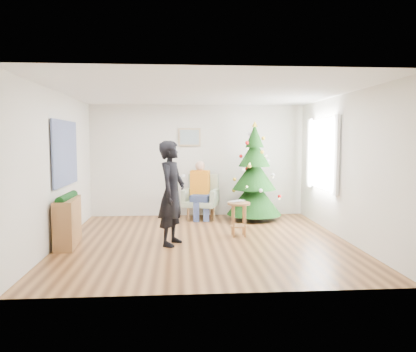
{
  "coord_description": "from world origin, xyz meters",
  "views": [
    {
      "loc": [
        -0.46,
        -7.04,
        1.77
      ],
      "look_at": [
        0.1,
        0.6,
        1.1
      ],
      "focal_mm": 35.0,
      "sensor_mm": 36.0,
      "label": 1
    }
  ],
  "objects": [
    {
      "name": "console",
      "position": [
        -2.33,
        -0.16,
        0.4
      ],
      "size": [
        0.38,
        1.02,
        0.8
      ],
      "primitive_type": "cube",
      "rotation": [
        0.0,
        0.0,
        0.08
      ],
      "color": "brown",
      "rests_on": "floor"
    },
    {
      "name": "standing_man",
      "position": [
        -0.58,
        -0.22,
        0.89
      ],
      "size": [
        0.62,
        0.75,
        1.77
      ],
      "primitive_type": "imported",
      "rotation": [
        0.0,
        0.0,
        1.22
      ],
      "color": "black",
      "rests_on": "floor"
    },
    {
      "name": "stool",
      "position": [
        0.65,
        0.3,
        0.32
      ],
      "size": [
        0.42,
        0.42,
        0.63
      ],
      "rotation": [
        0.0,
        0.0,
        0.33
      ],
      "color": "brown",
      "rests_on": "floor"
    },
    {
      "name": "garland",
      "position": [
        -2.33,
        -0.16,
        0.82
      ],
      "size": [
        0.14,
        0.9,
        0.14
      ],
      "primitive_type": "cylinder",
      "rotation": [
        1.57,
        0.0,
        0.0
      ],
      "color": "black",
      "rests_on": "console"
    },
    {
      "name": "wall_back",
      "position": [
        0.0,
        2.5,
        1.3
      ],
      "size": [
        5.0,
        0.0,
        5.0
      ],
      "primitive_type": "plane",
      "rotation": [
        1.57,
        0.0,
        0.0
      ],
      "color": "silver",
      "rests_on": "floor"
    },
    {
      "name": "laptop",
      "position": [
        0.65,
        0.3,
        0.65
      ],
      "size": [
        0.41,
        0.39,
        0.03
      ],
      "primitive_type": "imported",
      "rotation": [
        0.0,
        0.0,
        0.68
      ],
      "color": "silver",
      "rests_on": "stool"
    },
    {
      "name": "framed_picture",
      "position": [
        -0.2,
        2.46,
        1.85
      ],
      "size": [
        0.52,
        0.05,
        0.42
      ],
      "color": "tan",
      "rests_on": "wall_back"
    },
    {
      "name": "curtains",
      "position": [
        2.44,
        1.0,
        1.5
      ],
      "size": [
        0.05,
        1.75,
        1.5
      ],
      "color": "white",
      "rests_on": "wall_right"
    },
    {
      "name": "seated_person",
      "position": [
        0.03,
        2.01,
        0.67
      ],
      "size": [
        0.51,
        0.66,
        1.31
      ],
      "rotation": [
        0.0,
        0.0,
        -0.31
      ],
      "color": "navy",
      "rests_on": "armchair"
    },
    {
      "name": "window_panel",
      "position": [
        2.47,
        1.0,
        1.5
      ],
      "size": [
        0.04,
        1.3,
        1.4
      ],
      "primitive_type": "cube",
      "color": "white",
      "rests_on": "wall_right"
    },
    {
      "name": "wall_right",
      "position": [
        2.5,
        0.0,
        1.3
      ],
      "size": [
        0.0,
        5.0,
        5.0
      ],
      "primitive_type": "plane",
      "rotation": [
        1.57,
        0.0,
        -1.57
      ],
      "color": "silver",
      "rests_on": "floor"
    },
    {
      "name": "wall_front",
      "position": [
        0.0,
        -2.5,
        1.3
      ],
      "size": [
        5.0,
        0.0,
        5.0
      ],
      "primitive_type": "plane",
      "rotation": [
        -1.57,
        0.0,
        0.0
      ],
      "color": "silver",
      "rests_on": "floor"
    },
    {
      "name": "christmas_tree",
      "position": [
        1.23,
        1.87,
        0.99
      ],
      "size": [
        1.22,
        1.22,
        2.21
      ],
      "rotation": [
        0.0,
        0.0,
        -0.36
      ],
      "color": "#3F2816",
      "rests_on": "floor"
    },
    {
      "name": "armchair",
      "position": [
        0.05,
        2.06,
        0.37
      ],
      "size": [
        0.89,
        0.86,
        1.0
      ],
      "rotation": [
        0.0,
        0.0,
        -0.31
      ],
      "color": "#97A686",
      "rests_on": "floor"
    },
    {
      "name": "ceiling",
      "position": [
        0.0,
        0.0,
        2.6
      ],
      "size": [
        5.0,
        5.0,
        0.0
      ],
      "primitive_type": "plane",
      "rotation": [
        3.14,
        0.0,
        0.0
      ],
      "color": "white",
      "rests_on": "wall_back"
    },
    {
      "name": "wall_left",
      "position": [
        -2.5,
        0.0,
        1.3
      ],
      "size": [
        0.0,
        5.0,
        5.0
      ],
      "primitive_type": "plane",
      "rotation": [
        1.57,
        0.0,
        1.57
      ],
      "color": "silver",
      "rests_on": "floor"
    },
    {
      "name": "game_controller",
      "position": [
        -0.39,
        -0.25,
        1.18
      ],
      "size": [
        0.08,
        0.13,
        0.04
      ],
      "primitive_type": "cube",
      "rotation": [
        0.0,
        0.0,
        -0.35
      ],
      "color": "white",
      "rests_on": "standing_man"
    },
    {
      "name": "floor",
      "position": [
        0.0,
        0.0,
        0.0
      ],
      "size": [
        5.0,
        5.0,
        0.0
      ],
      "primitive_type": "plane",
      "color": "brown",
      "rests_on": "ground"
    },
    {
      "name": "tapestry",
      "position": [
        -2.46,
        0.3,
        1.55
      ],
      "size": [
        0.03,
        1.5,
        1.15
      ],
      "primitive_type": "cube",
      "color": "black",
      "rests_on": "wall_left"
    }
  ]
}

